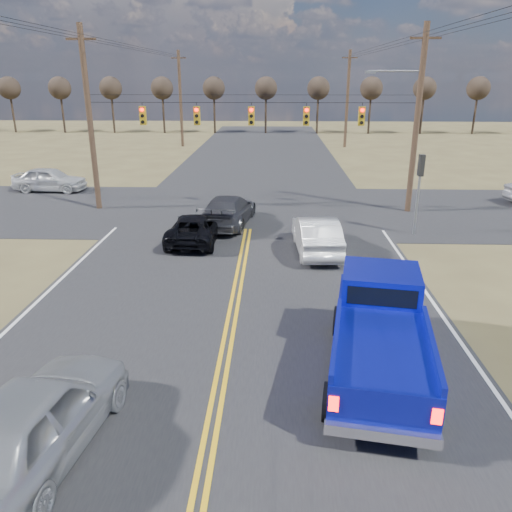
{
  "coord_description": "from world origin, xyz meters",
  "views": [
    {
      "loc": [
        1.32,
        -10.25,
        7.31
      ],
      "look_at": [
        0.71,
        5.89,
        1.5
      ],
      "focal_mm": 35.0,
      "sensor_mm": 36.0,
      "label": 1
    }
  ],
  "objects_px": {
    "black_suv": "(195,228)",
    "white_car_queue": "(316,234)",
    "dgrey_car_queue": "(228,210)",
    "silver_suv": "(35,419)",
    "pickup_truck": "(380,333)",
    "cross_car_west": "(50,179)"
  },
  "relations": [
    {
      "from": "dgrey_car_queue",
      "to": "cross_car_west",
      "type": "xyz_separation_m",
      "value": [
        -12.77,
        7.7,
        0.03
      ]
    },
    {
      "from": "white_car_queue",
      "to": "cross_car_west",
      "type": "relative_size",
      "value": 1.02
    },
    {
      "from": "white_car_queue",
      "to": "pickup_truck",
      "type": "bearing_deg",
      "value": 91.84
    },
    {
      "from": "pickup_truck",
      "to": "black_suv",
      "type": "height_order",
      "value": "pickup_truck"
    },
    {
      "from": "cross_car_west",
      "to": "white_car_queue",
      "type": "bearing_deg",
      "value": -122.29
    },
    {
      "from": "dgrey_car_queue",
      "to": "white_car_queue",
      "type": "bearing_deg",
      "value": 143.69
    },
    {
      "from": "black_suv",
      "to": "white_car_queue",
      "type": "distance_m",
      "value": 5.69
    },
    {
      "from": "silver_suv",
      "to": "white_car_queue",
      "type": "relative_size",
      "value": 1.07
    },
    {
      "from": "black_suv",
      "to": "white_car_queue",
      "type": "relative_size",
      "value": 0.97
    },
    {
      "from": "black_suv",
      "to": "cross_car_west",
      "type": "distance_m",
      "value": 15.57
    },
    {
      "from": "silver_suv",
      "to": "pickup_truck",
      "type": "bearing_deg",
      "value": -148.02
    },
    {
      "from": "white_car_queue",
      "to": "dgrey_car_queue",
      "type": "xyz_separation_m",
      "value": [
        -4.25,
        4.11,
        -0.02
      ]
    },
    {
      "from": "dgrey_car_queue",
      "to": "cross_car_west",
      "type": "relative_size",
      "value": 1.13
    },
    {
      "from": "black_suv",
      "to": "white_car_queue",
      "type": "xyz_separation_m",
      "value": [
        5.54,
        -1.29,
        0.15
      ]
    },
    {
      "from": "silver_suv",
      "to": "white_car_queue",
      "type": "height_order",
      "value": "silver_suv"
    },
    {
      "from": "black_suv",
      "to": "white_car_queue",
      "type": "bearing_deg",
      "value": 168.75
    },
    {
      "from": "pickup_truck",
      "to": "white_car_queue",
      "type": "distance_m",
      "value": 9.56
    },
    {
      "from": "pickup_truck",
      "to": "dgrey_car_queue",
      "type": "distance_m",
      "value": 14.56
    },
    {
      "from": "pickup_truck",
      "to": "black_suv",
      "type": "distance_m",
      "value": 12.57
    },
    {
      "from": "pickup_truck",
      "to": "dgrey_car_queue",
      "type": "relative_size",
      "value": 1.2
    },
    {
      "from": "silver_suv",
      "to": "cross_car_west",
      "type": "height_order",
      "value": "silver_suv"
    },
    {
      "from": "dgrey_car_queue",
      "to": "silver_suv",
      "type": "bearing_deg",
      "value": 89.9
    }
  ]
}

